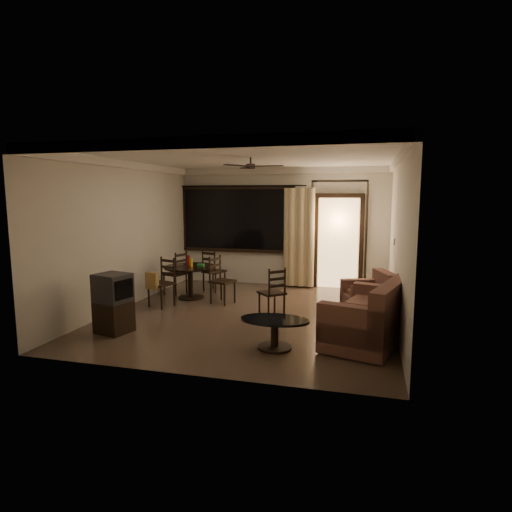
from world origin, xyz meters
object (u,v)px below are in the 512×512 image
(dining_chair_east, at_px, (222,289))
(tv_cabinet, at_px, (113,303))
(coffee_table, at_px, (275,329))
(dining_chair_west, at_px, (176,281))
(dining_table, at_px, (190,273))
(dining_chair_north, at_px, (214,279))
(side_chair, at_px, (272,302))
(dining_chair_south, at_px, (161,291))
(sofa, at_px, (372,318))
(armchair, at_px, (370,299))

(dining_chair_east, xyz_separation_m, tv_cabinet, (-1.04, -2.18, 0.19))
(coffee_table, bearing_deg, dining_chair_west, 135.66)
(dining_table, xyz_separation_m, dining_chair_north, (0.24, 0.75, -0.26))
(side_chair, bearing_deg, dining_chair_south, -46.64)
(dining_chair_west, distance_m, sofa, 4.68)
(dining_table, xyz_separation_m, dining_chair_south, (-0.27, -0.82, -0.24))
(dining_chair_west, xyz_separation_m, dining_chair_east, (1.26, -0.52, 0.00))
(dining_chair_south, height_order, dining_chair_north, same)
(tv_cabinet, bearing_deg, coffee_table, 12.60)
(dining_table, relative_size, coffee_table, 1.11)
(tv_cabinet, distance_m, side_chair, 2.69)
(dining_table, relative_size, dining_chair_south, 1.15)
(dining_chair_north, bearing_deg, sofa, 160.47)
(armchair, bearing_deg, dining_chair_south, 165.00)
(dining_table, xyz_separation_m, dining_chair_east, (0.79, -0.26, -0.26))
(dining_chair_east, xyz_separation_m, coffee_table, (1.57, -2.25, 0.01))
(coffee_table, xyz_separation_m, side_chair, (-0.39, 1.58, -0.02))
(dining_chair_west, bearing_deg, side_chair, 82.08)
(tv_cabinet, xyz_separation_m, sofa, (3.93, 0.54, -0.11))
(dining_chair_west, height_order, tv_cabinet, dining_chair_west)
(armchair, relative_size, side_chair, 1.12)
(tv_cabinet, xyz_separation_m, side_chair, (2.22, 1.51, -0.20))
(sofa, xyz_separation_m, side_chair, (-1.71, 0.97, -0.10))
(dining_chair_east, bearing_deg, tv_cabinet, 172.51)
(dining_chair_south, distance_m, sofa, 4.10)
(dining_chair_north, distance_m, side_chair, 2.41)
(dining_table, height_order, armchair, dining_table)
(dining_chair_east, relative_size, dining_chair_north, 1.00)
(armchair, bearing_deg, dining_chair_north, 140.40)
(dining_chair_east, height_order, sofa, dining_chair_east)
(dining_chair_west, distance_m, armchair, 4.20)
(dining_chair_north, distance_m, armchair, 3.65)
(tv_cabinet, height_order, armchair, tv_cabinet)
(dining_chair_east, bearing_deg, armchair, -76.75)
(dining_table, distance_m, dining_chair_east, 0.87)
(coffee_table, bearing_deg, dining_chair_south, 147.27)
(dining_chair_north, relative_size, sofa, 0.50)
(dining_chair_east, height_order, armchair, dining_chair_east)
(sofa, bearing_deg, dining_table, 168.76)
(dining_chair_west, height_order, dining_chair_north, same)
(dining_table, height_order, dining_chair_east, dining_chair_east)
(side_chair, bearing_deg, armchair, 150.35)
(sofa, bearing_deg, side_chair, 166.48)
(dining_chair_west, height_order, dining_chair_south, same)
(dining_table, distance_m, dining_chair_west, 0.59)
(dining_chair_west, bearing_deg, coffee_table, 63.73)
(coffee_table, bearing_deg, tv_cabinet, 178.58)
(dining_table, distance_m, side_chair, 2.19)
(dining_chair_west, relative_size, armchair, 0.94)
(sofa, bearing_deg, dining_chair_east, 166.46)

